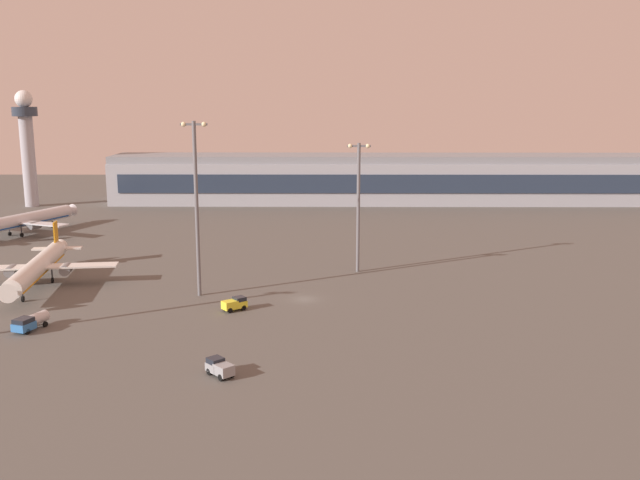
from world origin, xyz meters
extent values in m
plane|color=#56544F|center=(0.00, 0.00, 0.00)|extent=(416.00, 416.00, 0.00)
cube|color=#9EA3AD|center=(28.58, 120.27, 7.00)|extent=(194.69, 22.00, 14.00)
cube|color=#263347|center=(28.58, 109.07, 7.70)|extent=(186.91, 0.40, 6.16)
cube|color=gray|center=(28.58, 120.27, 15.20)|extent=(194.69, 19.80, 2.40)
cylinder|color=#A8A8B2|center=(-94.25, 110.14, 14.84)|extent=(4.40, 4.40, 29.68)
cylinder|color=#2D3847|center=(-94.25, 110.14, 31.18)|extent=(8.00, 8.00, 3.00)
sphere|color=silver|center=(-94.25, 110.14, 35.20)|extent=(5.60, 5.60, 5.60)
cylinder|color=silver|center=(-51.57, 8.68, 3.80)|extent=(7.91, 33.52, 3.52)
cone|color=silver|center=(-49.21, -8.95, 3.80)|extent=(3.61, 2.65, 3.34)
cone|color=silver|center=(-53.95, 26.49, 3.80)|extent=(3.48, 2.99, 3.17)
cube|color=silver|center=(-51.69, 9.60, 3.61)|extent=(29.87, 7.60, 0.32)
cube|color=silver|center=(-53.72, 24.75, 3.98)|extent=(10.39, 3.55, 0.32)
cube|color=orange|center=(-53.68, 24.47, 6.81)|extent=(0.67, 2.97, 6.02)
cylinder|color=slate|center=(-46.64, 10.27, 2.96)|extent=(2.46, 3.58, 2.04)
cylinder|color=slate|center=(-56.74, 8.92, 2.96)|extent=(2.46, 3.58, 2.04)
cube|color=orange|center=(-51.57, 8.68, 2.83)|extent=(7.21, 30.83, 0.33)
cylinder|color=#333338|center=(-50.15, -1.90, 2.15)|extent=(0.26, 0.26, 3.29)
cylinder|color=black|center=(-50.15, -1.90, 0.51)|extent=(0.50, 1.06, 1.02)
cylinder|color=#333338|center=(-49.86, 11.25, 2.15)|extent=(0.26, 0.26, 3.29)
cylinder|color=black|center=(-49.86, 11.25, 0.51)|extent=(0.50, 1.06, 1.02)
cylinder|color=#333338|center=(-53.89, 10.71, 2.15)|extent=(0.26, 0.26, 3.29)
cylinder|color=black|center=(-53.89, 10.71, 0.51)|extent=(0.50, 1.06, 1.02)
cylinder|color=silver|center=(-76.41, 60.25, 3.87)|extent=(16.19, 32.79, 3.59)
cone|color=silver|center=(-69.54, 77.01, 3.87)|extent=(4.01, 3.39, 3.41)
cube|color=silver|center=(-76.77, 59.38, 3.68)|extent=(29.37, 14.94, 0.33)
cylinder|color=slate|center=(-81.57, 61.34, 3.02)|extent=(3.21, 3.93, 2.08)
cylinder|color=slate|center=(-71.97, 57.41, 3.02)|extent=(3.21, 3.93, 2.08)
cube|color=#19479E|center=(-76.41, 60.25, 2.88)|extent=(14.83, 30.14, 0.34)
cylinder|color=#333338|center=(-72.29, 70.31, 2.19)|extent=(0.26, 0.26, 3.35)
cylinder|color=black|center=(-72.29, 70.31, 0.52)|extent=(0.74, 1.10, 1.04)
cylinder|color=#333338|center=(-79.22, 58.85, 2.19)|extent=(0.26, 0.26, 3.35)
cylinder|color=black|center=(-79.22, 58.85, 0.52)|extent=(0.74, 1.10, 1.04)
cylinder|color=#333338|center=(-75.38, 57.28, 2.19)|extent=(0.26, 0.26, 3.35)
cylinder|color=black|center=(-75.38, 57.28, 0.52)|extent=(0.74, 1.10, 1.04)
cube|color=#3372BF|center=(-42.85, -18.78, 1.05)|extent=(3.28, 3.64, 1.20)
cube|color=#1E232D|center=(-42.85, -18.78, 2.00)|extent=(2.98, 3.24, 0.70)
cylinder|color=silver|center=(-41.93, -16.24, 1.44)|extent=(3.13, 4.56, 1.80)
cylinder|color=black|center=(-42.01, -19.53, 0.45)|extent=(0.59, 0.95, 0.90)
cylinder|color=black|center=(-43.98, -18.81, 0.45)|extent=(0.59, 0.95, 0.90)
cylinder|color=black|center=(-40.70, -15.92, 0.45)|extent=(0.59, 0.95, 0.90)
cylinder|color=black|center=(-42.67, -15.20, 0.45)|extent=(0.59, 0.95, 0.90)
cube|color=gray|center=(-10.69, -35.09, 1.00)|extent=(2.89, 2.90, 1.10)
cube|color=#1E232D|center=(-10.69, -35.09, 1.90)|extent=(2.61, 2.61, 0.70)
cube|color=gray|center=(-9.41, -36.48, 1.15)|extent=(3.04, 3.07, 1.40)
cylinder|color=black|center=(-11.51, -35.45, 0.45)|extent=(0.83, 0.87, 0.90)
cylinder|color=black|center=(-10.26, -34.30, 0.45)|extent=(0.83, 0.87, 0.90)
cylinder|color=black|center=(-9.69, -37.43, 0.45)|extent=(0.83, 0.87, 0.90)
cylinder|color=black|center=(-8.44, -36.27, 0.45)|extent=(0.83, 0.87, 0.90)
cube|color=yellow|center=(-10.98, -6.30, 1.00)|extent=(2.88, 2.87, 1.10)
cube|color=#1E232D|center=(-10.98, -6.30, 1.90)|extent=(2.59, 2.59, 0.70)
cube|color=yellow|center=(-12.47, -7.46, 1.15)|extent=(3.07, 2.99, 1.40)
cylinder|color=black|center=(-11.27, -5.45, 0.45)|extent=(0.90, 0.79, 0.90)
cylinder|color=black|center=(-10.23, -6.80, 0.45)|extent=(0.90, 0.79, 0.90)
cylinder|color=black|center=(-13.39, -7.10, 0.45)|extent=(0.90, 0.79, 0.90)
cylinder|color=black|center=(-12.35, -8.44, 0.45)|extent=(0.90, 0.79, 0.90)
cylinder|color=slate|center=(-19.37, 2.45, 15.84)|extent=(0.70, 0.70, 31.69)
cube|color=slate|center=(-19.37, 2.45, 31.09)|extent=(4.80, 0.40, 0.40)
sphere|color=#F9EAB2|center=(-21.17, 2.45, 31.09)|extent=(0.90, 0.90, 0.90)
sphere|color=#F9EAB2|center=(-17.57, 2.45, 31.09)|extent=(0.90, 0.90, 0.90)
cylinder|color=slate|center=(10.52, 20.67, 13.35)|extent=(0.70, 0.70, 26.69)
cube|color=slate|center=(10.52, 20.67, 26.09)|extent=(4.80, 0.40, 0.40)
sphere|color=#F9EAB2|center=(8.72, 20.67, 26.09)|extent=(0.90, 0.90, 0.90)
sphere|color=#F9EAB2|center=(12.32, 20.67, 26.09)|extent=(0.90, 0.90, 0.90)
camera|label=1|loc=(3.65, -122.54, 35.76)|focal=39.63mm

